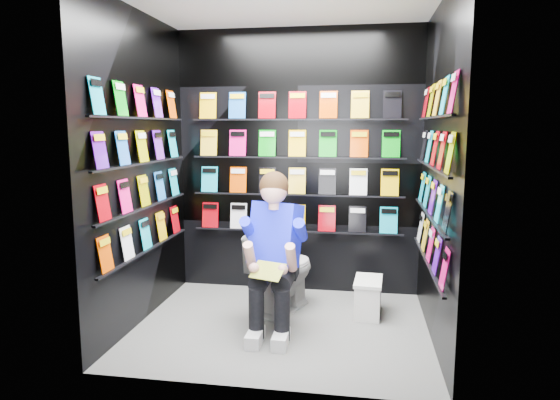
# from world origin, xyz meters

# --- Properties ---
(floor) EXTENTS (2.40, 2.40, 0.00)m
(floor) POSITION_xyz_m (0.00, 0.00, 0.00)
(floor) COLOR #60605D
(floor) RESTS_ON ground
(ceiling) EXTENTS (2.40, 2.40, 0.00)m
(ceiling) POSITION_xyz_m (0.00, 0.00, 2.60)
(ceiling) COLOR white
(ceiling) RESTS_ON floor
(wall_back) EXTENTS (2.40, 0.04, 2.60)m
(wall_back) POSITION_xyz_m (0.00, 1.00, 1.30)
(wall_back) COLOR black
(wall_back) RESTS_ON floor
(wall_front) EXTENTS (2.40, 0.04, 2.60)m
(wall_front) POSITION_xyz_m (0.00, -1.00, 1.30)
(wall_front) COLOR black
(wall_front) RESTS_ON floor
(wall_left) EXTENTS (0.04, 2.00, 2.60)m
(wall_left) POSITION_xyz_m (-1.20, 0.00, 1.30)
(wall_left) COLOR black
(wall_left) RESTS_ON floor
(wall_right) EXTENTS (0.04, 2.00, 2.60)m
(wall_right) POSITION_xyz_m (1.20, 0.00, 1.30)
(wall_right) COLOR black
(wall_right) RESTS_ON floor
(comics_back) EXTENTS (2.10, 0.06, 1.37)m
(comics_back) POSITION_xyz_m (0.00, 0.97, 1.31)
(comics_back) COLOR #E84C02
(comics_back) RESTS_ON wall_back
(comics_left) EXTENTS (0.06, 1.70, 1.37)m
(comics_left) POSITION_xyz_m (-1.17, 0.00, 1.31)
(comics_left) COLOR #E84C02
(comics_left) RESTS_ON wall_left
(comics_right) EXTENTS (0.06, 1.70, 1.37)m
(comics_right) POSITION_xyz_m (1.17, 0.00, 1.31)
(comics_right) COLOR #E84C02
(comics_right) RESTS_ON wall_right
(toilet) EXTENTS (0.64, 0.85, 0.73)m
(toilet) POSITION_xyz_m (-0.05, 0.38, 0.37)
(toilet) COLOR white
(toilet) RESTS_ON floor
(longbox) EXTENTS (0.24, 0.40, 0.29)m
(longbox) POSITION_xyz_m (0.71, 0.39, 0.15)
(longbox) COLOR white
(longbox) RESTS_ON floor
(longbox_lid) EXTENTS (0.26, 0.42, 0.03)m
(longbox_lid) POSITION_xyz_m (0.71, 0.39, 0.31)
(longbox_lid) COLOR white
(longbox_lid) RESTS_ON longbox
(reader) EXTENTS (0.75, 0.89, 1.41)m
(reader) POSITION_xyz_m (-0.05, 0.00, 0.77)
(reader) COLOR #1117DF
(reader) RESTS_ON toilet
(held_comic) EXTENTS (0.29, 0.22, 0.11)m
(held_comic) POSITION_xyz_m (-0.05, -0.35, 0.58)
(held_comic) COLOR green
(held_comic) RESTS_ON reader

